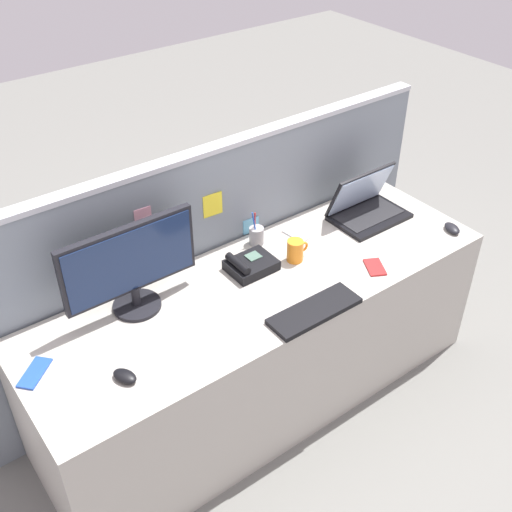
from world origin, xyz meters
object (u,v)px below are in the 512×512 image
Objects in this scene: laptop at (366,205)px; computer_mouse_left_hand at (125,376)px; keyboard_main at (315,311)px; coffee_mug at (295,250)px; cell_phone_blue_case at (35,373)px; cell_phone_red_case at (375,267)px; desk_phone at (250,265)px; cell_phone_white_slab at (296,234)px; desktop_monitor at (130,264)px; computer_mouse_right_hand at (452,228)px; pen_cup at (256,235)px.

computer_mouse_left_hand is (-1.48, -0.27, -0.05)m from laptop.
coffee_mug is (0.17, 0.33, 0.04)m from keyboard_main.
computer_mouse_left_hand is at bearing 7.02° from cell_phone_blue_case.
cell_phone_red_case is 0.81× the size of cell_phone_blue_case.
cell_phone_blue_case is at bearing 117.73° from computer_mouse_left_hand.
computer_mouse_left_hand is 0.65× the size of cell_phone_blue_case.
cell_phone_blue_case is at bearing -178.38° from laptop.
cell_phone_white_slab is at bearing 14.54° from desk_phone.
desk_phone reaches higher than cell_phone_white_slab.
coffee_mug reaches higher than cell_phone_red_case.
keyboard_main is at bearing -30.72° from computer_mouse_left_hand.
desk_phone reaches higher than cell_phone_red_case.
desktop_monitor is 1.27m from laptop.
coffee_mug reaches higher than computer_mouse_left_hand.
cell_phone_red_case is (0.12, -0.41, 0.00)m from cell_phone_white_slab.
computer_mouse_right_hand is 0.81m from coffee_mug.
computer_mouse_left_hand is 1.21m from cell_phone_red_case.
pen_cup reaches higher than cell_phone_white_slab.
pen_cup is at bearing 57.30° from cell_phone_blue_case.
cell_phone_white_slab is 1.35m from cell_phone_blue_case.
desktop_monitor is 2.76× the size of desk_phone.
laptop is at bearing -10.49° from computer_mouse_left_hand.
computer_mouse_right_hand and computer_mouse_left_hand have the same top height.
computer_mouse_right_hand is (0.97, -0.34, -0.01)m from desk_phone.
keyboard_main is at bearing -117.31° from coffee_mug.
computer_mouse_right_hand is at bearing 26.46° from cell_phone_red_case.
pen_cup is at bearing 106.78° from coffee_mug.
computer_mouse_left_hand reaches higher than keyboard_main.
cell_phone_blue_case is at bearing -163.42° from cell_phone_red_case.
cell_phone_white_slab is (0.87, 0.00, -0.21)m from desktop_monitor.
cell_phone_red_case is at bearing -56.67° from pen_cup.
computer_mouse_left_hand is at bearing -169.58° from laptop.
desktop_monitor is at bearing 170.68° from desk_phone.
computer_mouse_left_hand reaches higher than cell_phone_red_case.
keyboard_main reaches higher than cell_phone_white_slab.
laptop reaches higher than desk_phone.
desk_phone is 1.03m from computer_mouse_right_hand.
desktop_monitor reaches higher than cell_phone_blue_case.
desk_phone is 0.40m from keyboard_main.
coffee_mug is at bearing 179.96° from computer_mouse_right_hand.
keyboard_main is (0.56, -0.48, -0.20)m from desktop_monitor.
computer_mouse_right_hand is 0.52m from cell_phone_red_case.
cell_phone_red_case is at bearing 9.58° from keyboard_main.
desktop_monitor reaches higher than computer_mouse_left_hand.
pen_cup reaches higher than computer_mouse_right_hand.
coffee_mug is (-0.25, 0.26, 0.05)m from cell_phone_red_case.
keyboard_main is 3.61× the size of coffee_mug.
desktop_monitor is 5.76× the size of computer_mouse_left_hand.
coffee_mug is at bearing 63.05° from keyboard_main.
cell_phone_blue_case is (-1.46, 0.29, 0.00)m from cell_phone_red_case.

